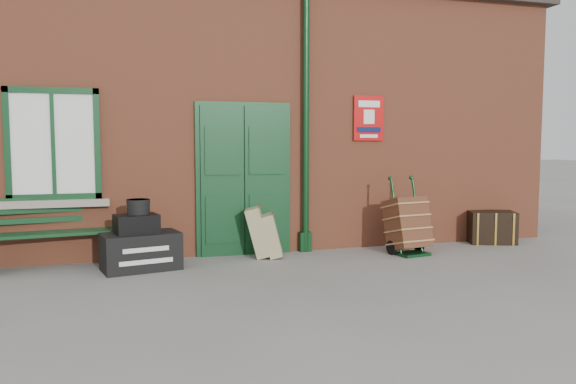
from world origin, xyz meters
name	(u,v)px	position (x,y,z in m)	size (l,w,h in m)	color
ground	(292,275)	(0.00, 0.00, 0.00)	(80.00, 80.00, 0.00)	gray
station_building	(236,116)	(0.00, 3.49, 2.16)	(10.30, 4.30, 4.36)	#A95436
bench	(55,231)	(-2.90, 1.33, 0.49)	(1.62, 0.67, 0.97)	#0E3619
houdini_trunk	(141,251)	(-1.81, 0.85, 0.24)	(0.98, 0.54, 0.49)	black
strongbox	(136,224)	(-1.86, 0.85, 0.61)	(0.54, 0.39, 0.24)	black
hatbox	(138,207)	(-1.83, 0.88, 0.83)	(0.29, 0.29, 0.20)	black
suitcase_back	(258,231)	(-0.13, 1.25, 0.37)	(0.20, 0.51, 0.72)	tan
suitcase_front	(271,235)	(0.05, 1.18, 0.32)	(0.18, 0.46, 0.61)	tan
porter_trolley	(407,225)	(2.06, 0.82, 0.44)	(0.63, 0.67, 1.14)	#0C3216
dark_trunk	(491,227)	(3.85, 1.25, 0.27)	(0.73, 0.48, 0.53)	black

